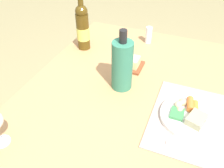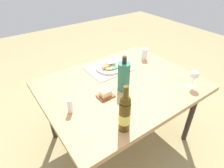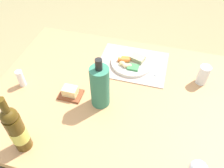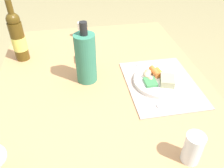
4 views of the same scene
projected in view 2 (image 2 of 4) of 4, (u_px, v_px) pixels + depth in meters
The scene contains 12 objects.
ground_plane at pixel (119, 137), 2.08m from camera, with size 8.00×8.00×0.00m, color #92865A.
dining_table at pixel (121, 89), 1.71m from camera, with size 1.35×1.06×0.71m.
placemat at pixel (109, 68), 1.90m from camera, with size 0.44×0.34×0.01m, color tan.
dinner_plate at pixel (109, 67), 1.88m from camera, with size 0.27×0.27×0.05m.
fork at pixel (121, 63), 1.98m from camera, with size 0.02×0.18×0.01m, color silver.
knife at pixel (94, 73), 1.82m from camera, with size 0.02×0.18×0.01m, color silver.
wine_glass at pixel (194, 75), 1.57m from camera, with size 0.08×0.08×0.16m.
cooler_bottle at pixel (124, 76), 1.54m from camera, with size 0.10×0.10×0.31m.
salt_shaker at pixel (70, 106), 1.35m from camera, with size 0.04×0.04×0.11m, color white.
wine_bottle at pixel (125, 113), 1.17m from camera, with size 0.08×0.08×0.34m.
butter_dish at pixel (106, 94), 1.51m from camera, with size 0.13×0.10×0.06m.
water_tumbler at pixel (144, 55), 2.04m from camera, with size 0.06×0.06×0.12m.
Camera 2 is at (0.87, 1.08, 1.66)m, focal length 30.35 mm.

